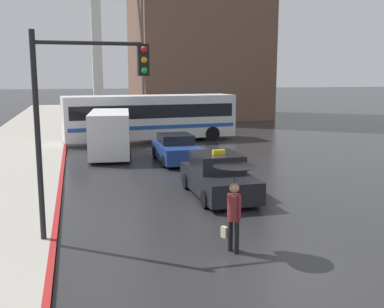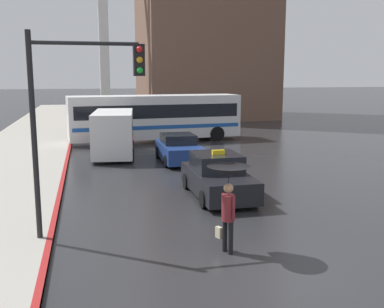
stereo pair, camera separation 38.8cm
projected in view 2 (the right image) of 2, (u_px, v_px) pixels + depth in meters
ground_plane at (257, 275)px, 9.70m from camera, size 300.00×300.00×0.00m
taxi at (218, 177)px, 16.02m from camera, size 1.91×4.22×1.68m
sedan_red at (179, 149)px, 22.47m from camera, size 1.91×4.04×1.38m
ambulance_van at (114, 132)px, 23.96m from camera, size 2.55×5.32×2.40m
city_bus at (155, 116)px, 29.45m from camera, size 11.32×3.52×3.02m
pedestrian_with_umbrella at (228, 184)px, 10.66m from camera, size 1.05×1.05×2.15m
traffic_light at (79, 99)px, 11.28m from camera, size 2.87×0.38×5.35m
monument_cross at (103, 16)px, 42.11m from camera, size 7.61×0.90×17.29m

